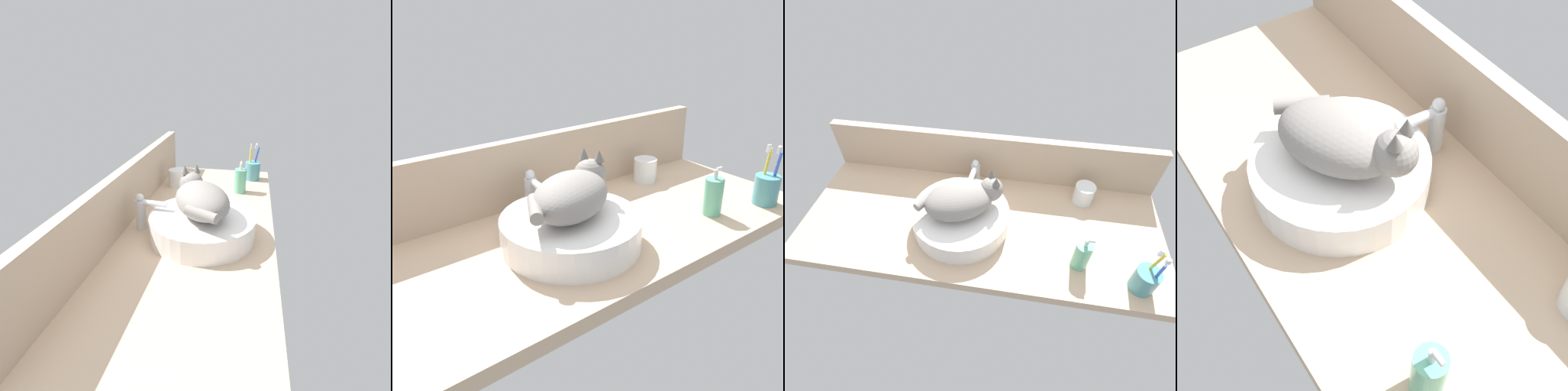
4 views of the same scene
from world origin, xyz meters
The scene contains 8 objects.
ground_plane centered at (0.00, 0.00, -2.00)cm, with size 137.60×56.55×4.00cm, color tan.
backsplash_panel centered at (0.00, 26.48, 10.43)cm, with size 137.60×3.60×20.87cm, color tan.
sink_basin centered at (-7.09, -3.40, 4.09)cm, with size 36.01×36.01×8.17cm, color white.
cat centered at (-5.92, -2.69, 13.93)cm, with size 30.17×26.76×14.00cm.
faucet centered at (-5.29, 17.97, 7.30)cm, with size 3.73×11.86×13.60cm.
soap_dispenser centered at (36.33, -14.33, 5.72)cm, with size 5.51×5.51×14.48cm.
toothbrush_cup centered at (55.65, -19.75, 4.89)cm, with size 7.64×7.64×18.71cm.
water_glass centered at (39.60, 16.84, 3.56)cm, with size 7.99×7.99×8.15cm.
Camera 3 is at (11.98, -75.04, 92.05)cm, focal length 28.00 mm.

